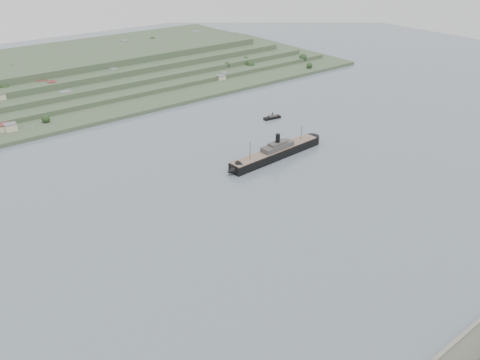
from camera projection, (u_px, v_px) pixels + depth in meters
ground at (252, 217)px, 327.40m from camera, size 1400.00×1400.00×0.00m
far_peninsula at (80, 72)px, 610.71m from camera, size 760.00×309.00×30.00m
steamship at (273, 154)px, 407.51m from camera, size 109.53×18.43×26.26m
ferry_east at (272, 117)px, 494.33m from camera, size 19.75×8.03×7.20m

